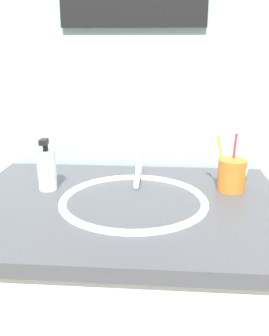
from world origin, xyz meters
The scene contains 9 objects.
tiled_wall_back centered at (0.00, 0.38, 1.20)m, with size 2.11×0.04×2.40m, color silver.
vanity_counter centered at (0.00, 0.00, 0.42)m, with size 0.91×0.68×0.85m.
sink_basin centered at (0.03, 0.01, 0.81)m, with size 0.42×0.42×0.10m.
faucet centered at (0.03, 0.20, 0.88)m, with size 0.02×0.17×0.09m.
toothbrush_cup centered at (0.32, 0.12, 0.89)m, with size 0.08×0.08×0.10m, color orange.
toothbrush_yellow centered at (0.28, 0.11, 0.96)m, with size 0.05×0.01×0.19m.
toothbrush_white centered at (0.36, 0.10, 0.95)m, with size 0.05×0.03×0.18m.
toothbrush_red centered at (0.32, 0.15, 0.96)m, with size 0.02×0.04×0.19m.
soap_dispenser centered at (-0.24, 0.08, 0.91)m, with size 0.06×0.06×0.16m.
Camera 1 is at (0.11, -1.00, 1.26)m, focal length 41.14 mm.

